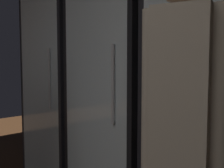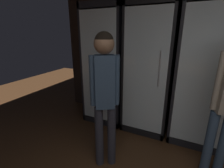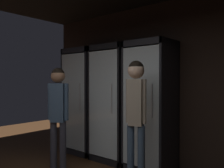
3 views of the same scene
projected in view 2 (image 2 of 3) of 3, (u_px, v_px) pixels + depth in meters
The scene contains 4 objects.
cooler_far_left at pixel (108, 66), 3.00m from camera, with size 0.73×0.63×2.09m.
cooler_left at pixel (150, 71), 2.68m from camera, with size 0.73×0.63×2.09m.
cooler_center at pixel (203, 76), 2.36m from camera, with size 0.73×0.63×2.09m.
shopper_near at pixel (105, 88), 1.82m from camera, with size 0.30×0.24×1.65m.
Camera 2 is at (-0.59, 0.10, 1.64)m, focal length 25.90 mm.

